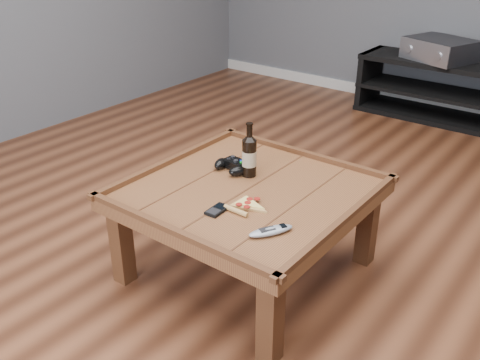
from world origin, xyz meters
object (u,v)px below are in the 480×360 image
Objects in this scene: game_controller at (232,166)px; av_receiver at (440,49)px; smartphone at (217,210)px; coffee_table at (248,200)px; beer_bottle at (249,155)px; pizza_slice at (246,205)px; media_console at (443,91)px; remote_control at (271,231)px.

game_controller is 0.34× the size of av_receiver.
game_controller is 1.85× the size of smartphone.
smartphone is 0.19× the size of av_receiver.
game_controller is at bearing -71.77° from av_receiver.
coffee_table is 3.86× the size of beer_bottle.
beer_bottle reaches higher than game_controller.
game_controller is (-0.18, 0.11, 0.09)m from coffee_table.
coffee_table is 0.22m from beer_bottle.
game_controller reaches higher than pizza_slice.
pizza_slice is 0.13m from smartphone.
av_receiver is (-0.08, -0.01, 0.34)m from media_console.
beer_bottle is 2.63m from av_receiver.
remote_control is (0.21, -0.11, 0.01)m from pizza_slice.
coffee_table reaches higher than pizza_slice.
coffee_table is 0.74× the size of media_console.
game_controller is 0.95× the size of pizza_slice.
remote_control is at bearing -30.29° from game_controller.
media_console is 2.32× the size of av_receiver.
smartphone is 0.28m from remote_control.
smartphone is (0.10, -0.36, -0.10)m from beer_bottle.
media_console is 5.25× the size of beer_bottle.
av_receiver reaches higher than media_console.
coffee_table is at bearing 91.43° from smartphone.
coffee_table is 9.21× the size of smartphone.
coffee_table is at bearing 169.65° from remote_control.
media_console is (0.00, 2.75, -0.15)m from coffee_table.
coffee_table is at bearing -90.00° from media_console.
remote_control is (0.48, -0.36, -0.01)m from game_controller.
game_controller is (-0.10, -0.01, -0.08)m from beer_bottle.
game_controller is 0.41m from smartphone.
beer_bottle is at bearing 125.17° from pizza_slice.
media_console reaches higher than pizza_slice.
remote_control reaches higher than pizza_slice.
media_console is 3.03m from remote_control.
game_controller is 1.07× the size of remote_control.
smartphone is (-0.07, -0.11, -0.00)m from pizza_slice.
beer_bottle reaches higher than av_receiver.
beer_bottle is 0.39m from smartphone.
pizza_slice is at bearing -55.89° from beer_bottle.
beer_bottle is 0.13m from game_controller.
game_controller is 0.60m from remote_control.
coffee_table reaches higher than smartphone.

